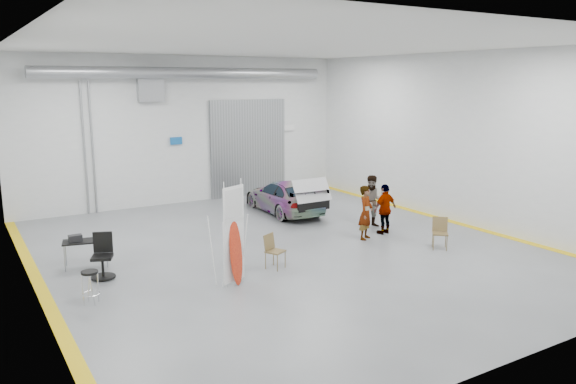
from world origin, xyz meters
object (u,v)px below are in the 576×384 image
person_b (373,201)px  person_c (385,209)px  surfboard_display (232,244)px  work_table (83,241)px  shop_stool (91,288)px  office_chair (102,259)px  folding_chair_near (275,258)px  person_a (366,213)px  folding_chair_far (439,239)px  sedan_car (284,197)px

person_b → person_c: (-0.23, -0.91, -0.07)m
surfboard_display → work_table: bearing=107.2°
person_b → shop_stool: person_b is taller
person_b → office_chair: bearing=-149.7°
person_b → folding_chair_near: bearing=-130.0°
person_a → person_c: size_ratio=1.04×
person_b → work_table: 9.54m
folding_chair_far → office_chair: bearing=-154.8°
person_b → person_c: size_ratio=1.08×
folding_chair_near → folding_chair_far: 5.24m
person_a → person_c: (0.95, 0.18, -0.03)m
person_b → folding_chair_near: size_ratio=1.94×
person_a → person_c: person_a is taller
shop_stool → person_c: bearing=6.6°
person_b → folding_chair_near: (-5.10, -2.08, -0.62)m
person_a → shop_stool: size_ratio=2.23×
folding_chair_near → shop_stool: folding_chair_near is taller
sedan_car → folding_chair_far: (1.56, -6.54, -0.32)m
surfboard_display → folding_chair_far: size_ratio=2.80×
work_table → sedan_car: bearing=18.7°
person_c → surfboard_display: size_ratio=0.63×
work_table → surfboard_display: bearing=-50.1°
person_a → folding_chair_near: 4.08m
person_c → folding_chair_near: 5.04m
work_table → office_chair: bearing=-79.1°
folding_chair_near → person_a: bearing=-12.3°
person_a → person_b: (1.19, 1.09, 0.03)m
person_c → folding_chair_near: person_c is taller
folding_chair_near → person_c: bearing=-13.0°
folding_chair_far → work_table: (-9.55, 3.84, 0.44)m
person_c → folding_chair_far: size_ratio=1.77×
folding_chair_far → shop_stool: folding_chair_far is taller
sedan_car → shop_stool: (-8.41, -5.48, -0.23)m
person_c → work_table: person_c is taller
shop_stool → office_chair: office_chair is taller
sedan_car → shop_stool: size_ratio=5.44×
sedan_car → person_b: bearing=117.6°
sedan_car → shop_stool: sedan_car is taller
sedan_car → folding_chair_far: bearing=107.1°
sedan_car → person_b: 3.77m
sedan_car → person_a: size_ratio=2.45×
person_b → person_a: bearing=-109.6°
person_c → shop_stool: 9.77m
office_chair → work_table: bearing=123.5°
sedan_car → folding_chair_far: size_ratio=4.50×
shop_stool → surfboard_display: bearing=-10.8°
person_b → folding_chair_far: person_b is taller
person_c → folding_chair_far: bearing=90.8°
surfboard_display → person_b: bearing=-0.9°
person_c → folding_chair_near: size_ratio=1.79×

